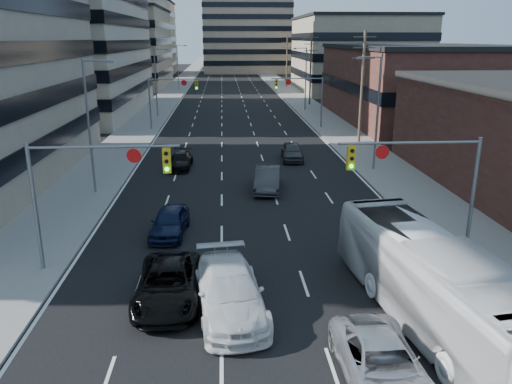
{
  "coord_description": "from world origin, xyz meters",
  "views": [
    {
      "loc": [
        -1.59,
        -13.5,
        10.29
      ],
      "look_at": [
        0.12,
        12.6,
        2.2
      ],
      "focal_mm": 35.0,
      "sensor_mm": 36.0,
      "label": 1
    }
  ],
  "objects_px": {
    "black_pickup": "(168,284)",
    "sedan_blue": "(170,222)",
    "silver_suv": "(382,364)",
    "white_van": "(230,291)",
    "transit_bus": "(434,283)"
  },
  "relations": [
    {
      "from": "silver_suv",
      "to": "sedan_blue",
      "type": "bearing_deg",
      "value": 120.35
    },
    {
      "from": "black_pickup",
      "to": "sedan_blue",
      "type": "bearing_deg",
      "value": 94.8
    },
    {
      "from": "sedan_blue",
      "to": "silver_suv",
      "type": "bearing_deg",
      "value": -54.15
    },
    {
      "from": "white_van",
      "to": "sedan_blue",
      "type": "xyz_separation_m",
      "value": [
        -3.14,
        8.29,
        -0.14
      ]
    },
    {
      "from": "white_van",
      "to": "transit_bus",
      "type": "xyz_separation_m",
      "value": [
        7.48,
        -1.35,
        0.8
      ]
    },
    {
      "from": "silver_suv",
      "to": "sedan_blue",
      "type": "relative_size",
      "value": 1.19
    },
    {
      "from": "white_van",
      "to": "transit_bus",
      "type": "bearing_deg",
      "value": -17.05
    },
    {
      "from": "black_pickup",
      "to": "sedan_blue",
      "type": "distance_m",
      "value": 7.34
    },
    {
      "from": "white_van",
      "to": "sedan_blue",
      "type": "bearing_deg",
      "value": 103.89
    },
    {
      "from": "black_pickup",
      "to": "silver_suv",
      "type": "relative_size",
      "value": 1.05
    },
    {
      "from": "white_van",
      "to": "sedan_blue",
      "type": "relative_size",
      "value": 1.39
    },
    {
      "from": "transit_bus",
      "to": "silver_suv",
      "type": "bearing_deg",
      "value": -138.93
    },
    {
      "from": "white_van",
      "to": "sedan_blue",
      "type": "height_order",
      "value": "white_van"
    },
    {
      "from": "black_pickup",
      "to": "white_van",
      "type": "relative_size",
      "value": 0.89
    },
    {
      "from": "silver_suv",
      "to": "white_van",
      "type": "bearing_deg",
      "value": 134.3
    }
  ]
}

